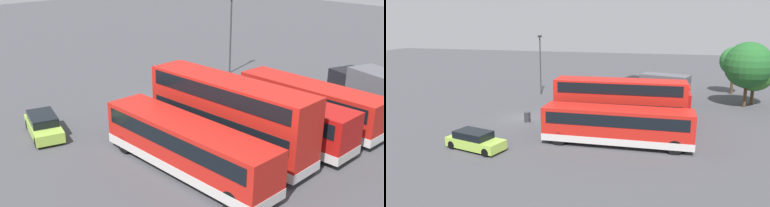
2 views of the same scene
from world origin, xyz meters
The scene contains 9 objects.
ground_plane centered at (0.00, 0.00, 0.00)m, with size 140.00×140.00×0.00m, color #47474C.
bus_single_deck_near_end centered at (-5.61, 10.46, 1.62)m, with size 2.76×10.83×2.95m.
bus_single_deck_second centered at (-1.87, 10.31, 1.62)m, with size 2.74×10.90×2.95m.
bus_double_decker_third centered at (1.76, 9.58, 2.45)m, with size 2.95×11.40×4.55m.
bus_single_deck_fourth centered at (5.48, 9.91, 1.62)m, with size 2.72×11.69×2.95m.
box_truck_blue centered at (-11.42, 12.46, 1.71)m, with size 4.58×7.90×3.20m.
car_hatchback_silver centered at (9.10, -0.35, 0.70)m, with size 2.89×4.88×1.43m.
lamp_post_tall centered at (-11.26, -2.36, 4.46)m, with size 0.70×0.30×7.58m.
waste_bin_yellow centered at (1.10, 0.68, 0.47)m, with size 0.60×0.60×0.95m, color #333338.
Camera 1 is at (20.46, 26.70, 12.19)m, focal length 41.94 mm.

